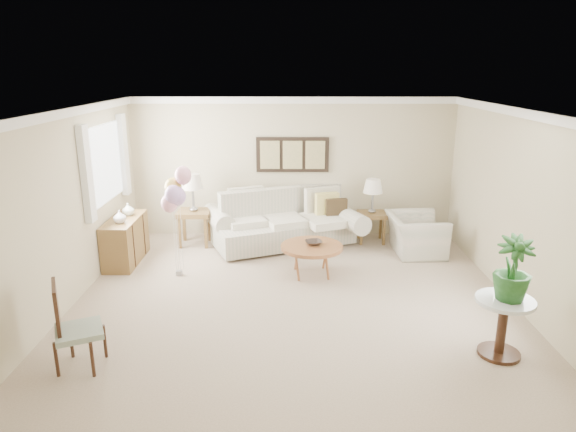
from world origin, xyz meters
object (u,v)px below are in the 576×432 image
object	(u,v)px
sofa	(284,223)
accent_chair	(72,325)
balloon_cluster	(175,192)
armchair	(416,234)
coffee_table	(312,248)

from	to	relation	value
sofa	accent_chair	size ratio (longest dim) A/B	3.19
balloon_cluster	sofa	bearing A→B (deg)	42.37
sofa	armchair	world-z (taller)	sofa
sofa	coffee_table	bearing A→B (deg)	-73.02
coffee_table	balloon_cluster	xyz separation A→B (m)	(-2.04, -0.02, 0.89)
sofa	accent_chair	world-z (taller)	sofa
armchair	accent_chair	size ratio (longest dim) A/B	1.08
coffee_table	balloon_cluster	size ratio (longest dim) A/B	0.56
sofa	accent_chair	xyz separation A→B (m)	(-2.20, -4.01, 0.10)
sofa	accent_chair	distance (m)	4.57
coffee_table	balloon_cluster	world-z (taller)	balloon_cluster
sofa	coffee_table	distance (m)	1.51
armchair	sofa	bearing A→B (deg)	76.43
coffee_table	accent_chair	distance (m)	3.68
accent_chair	balloon_cluster	bearing A→B (deg)	76.71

